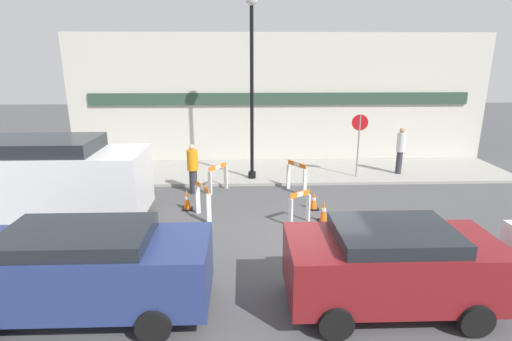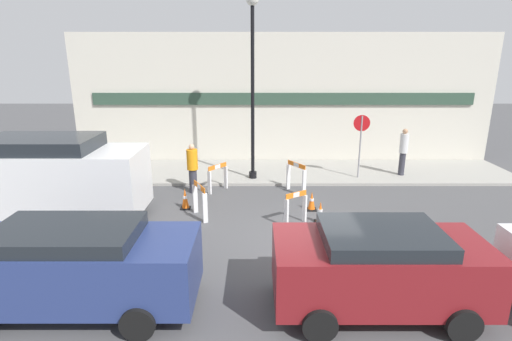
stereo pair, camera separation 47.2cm
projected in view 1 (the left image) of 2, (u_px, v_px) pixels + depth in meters
ground_plane at (307, 241)px, 10.25m from camera, size 60.00×60.00×0.00m
sidewalk_slab at (283, 171)px, 16.17m from camera, size 18.00×3.37×0.10m
storefront_facade at (280, 100)px, 17.11m from camera, size 18.00×0.22×5.50m
streetlamp_post at (252, 66)px, 14.02m from camera, size 0.44×0.44×6.52m
stop_sign at (359, 136)px, 14.92m from camera, size 0.60×0.09×2.38m
barricade_0 at (300, 207)px, 11.19m from camera, size 0.67×0.50×0.95m
barricade_1 at (297, 176)px, 13.76m from camera, size 0.62×0.84×1.07m
barricade_2 at (218, 177)px, 13.83m from camera, size 0.65×0.75×0.97m
barricade_3 at (203, 200)px, 11.54m from camera, size 0.53×0.87×1.03m
traffic_cone_0 at (314, 201)px, 12.28m from camera, size 0.30×0.30×0.58m
traffic_cone_1 at (187, 200)px, 12.25m from camera, size 0.30×0.30×0.65m
traffic_cone_2 at (324, 212)px, 11.35m from camera, size 0.30×0.30×0.64m
person_worker at (193, 167)px, 13.56m from camera, size 0.51×0.51×1.72m
person_pedestrian at (400, 149)px, 15.47m from camera, size 0.37×0.37×1.81m
parked_car_0 at (81, 267)px, 7.15m from camera, size 4.60×1.85×1.67m
parked_car_1 at (391, 263)px, 7.35m from camera, size 3.84×1.92×1.63m
work_van at (45, 178)px, 11.04m from camera, size 5.48×2.19×2.44m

